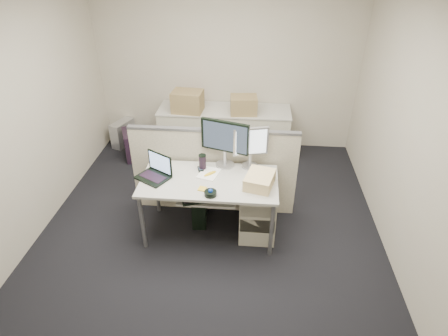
# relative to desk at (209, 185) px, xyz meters

# --- Properties ---
(floor) EXTENTS (4.00, 4.50, 0.01)m
(floor) POSITION_rel_desk_xyz_m (0.00, 0.00, -0.67)
(floor) COLOR black
(floor) RESTS_ON ground
(wall_back) EXTENTS (4.00, 0.02, 2.70)m
(wall_back) POSITION_rel_desk_xyz_m (0.00, 2.25, 0.69)
(wall_back) COLOR #B8B1A1
(wall_back) RESTS_ON ground
(wall_front) EXTENTS (4.00, 0.02, 2.70)m
(wall_front) POSITION_rel_desk_xyz_m (0.00, -2.25, 0.69)
(wall_front) COLOR #B8B1A1
(wall_front) RESTS_ON ground
(wall_left) EXTENTS (0.02, 4.50, 2.70)m
(wall_left) POSITION_rel_desk_xyz_m (-2.00, 0.00, 0.69)
(wall_left) COLOR #B8B1A1
(wall_left) RESTS_ON ground
(wall_right) EXTENTS (0.02, 4.50, 2.70)m
(wall_right) POSITION_rel_desk_xyz_m (2.00, 0.00, 0.69)
(wall_right) COLOR #B8B1A1
(wall_right) RESTS_ON ground
(desk) EXTENTS (1.50, 0.75, 0.73)m
(desk) POSITION_rel_desk_xyz_m (0.00, 0.00, 0.00)
(desk) COLOR #B1B0A7
(desk) RESTS_ON floor
(keyboard_tray) EXTENTS (0.62, 0.32, 0.02)m
(keyboard_tray) POSITION_rel_desk_xyz_m (0.00, -0.18, -0.04)
(keyboard_tray) COLOR #B1B0A7
(keyboard_tray) RESTS_ON desk
(drawer_pedestal) EXTENTS (0.40, 0.55, 0.65)m
(drawer_pedestal) POSITION_rel_desk_xyz_m (0.55, 0.05, -0.34)
(drawer_pedestal) COLOR beige
(drawer_pedestal) RESTS_ON floor
(cubicle_partition) EXTENTS (2.00, 0.06, 1.10)m
(cubicle_partition) POSITION_rel_desk_xyz_m (0.00, 0.45, -0.11)
(cubicle_partition) COLOR beige
(cubicle_partition) RESTS_ON floor
(back_counter) EXTENTS (2.00, 0.60, 0.72)m
(back_counter) POSITION_rel_desk_xyz_m (0.00, 1.93, -0.30)
(back_counter) COLOR beige
(back_counter) RESTS_ON floor
(monitor_main) EXTENTS (0.60, 0.37, 0.56)m
(monitor_main) POSITION_rel_desk_xyz_m (0.15, 0.32, 0.35)
(monitor_main) COLOR black
(monitor_main) RESTS_ON desk
(monitor_small) EXTENTS (0.43, 0.29, 0.49)m
(monitor_small) POSITION_rel_desk_xyz_m (0.44, 0.32, 0.31)
(monitor_small) COLOR #B7B7BC
(monitor_small) RESTS_ON desk
(laptop) EXTENTS (0.43, 0.40, 0.26)m
(laptop) POSITION_rel_desk_xyz_m (-0.62, -0.02, 0.19)
(laptop) COLOR black
(laptop) RESTS_ON desk
(trackball) EXTENTS (0.14, 0.14, 0.05)m
(trackball) POSITION_rel_desk_xyz_m (0.05, -0.28, 0.09)
(trackball) COLOR black
(trackball) RESTS_ON desk
(desk_phone) EXTENTS (0.24, 0.22, 0.06)m
(desk_phone) POSITION_rel_desk_xyz_m (0.60, 0.08, 0.10)
(desk_phone) COLOR black
(desk_phone) RESTS_ON desk
(paper_stack) EXTENTS (0.27, 0.31, 0.01)m
(paper_stack) POSITION_rel_desk_xyz_m (-0.02, 0.12, 0.07)
(paper_stack) COLOR white
(paper_stack) RESTS_ON desk
(sticky_pad) EXTENTS (0.10, 0.10, 0.01)m
(sticky_pad) POSITION_rel_desk_xyz_m (-0.05, -0.18, 0.07)
(sticky_pad) COLOR yellow
(sticky_pad) RESTS_ON desk
(travel_mug) EXTENTS (0.11, 0.11, 0.17)m
(travel_mug) POSITION_rel_desk_xyz_m (-0.10, 0.22, 0.15)
(travel_mug) COLOR black
(travel_mug) RESTS_ON desk
(banana) EXTENTS (0.15, 0.14, 0.04)m
(banana) POSITION_rel_desk_xyz_m (0.00, 0.10, 0.08)
(banana) COLOR gold
(banana) RESTS_ON desk
(cellphone) EXTENTS (0.09, 0.13, 0.02)m
(cellphone) POSITION_rel_desk_xyz_m (-0.12, 0.20, 0.07)
(cellphone) COLOR black
(cellphone) RESTS_ON desk
(manila_folders) EXTENTS (0.36, 0.41, 0.13)m
(manila_folders) POSITION_rel_desk_xyz_m (0.55, -0.05, 0.13)
(manila_folders) COLOR #D9B67E
(manila_folders) RESTS_ON desk
(keyboard) EXTENTS (0.46, 0.30, 0.02)m
(keyboard) POSITION_rel_desk_xyz_m (-0.05, -0.22, -0.02)
(keyboard) COLOR black
(keyboard) RESTS_ON keyboard_tray
(pc_tower_desk) EXTENTS (0.20, 0.42, 0.38)m
(pc_tower_desk) POSITION_rel_desk_xyz_m (-0.15, 0.20, -0.47)
(pc_tower_desk) COLOR black
(pc_tower_desk) RESTS_ON floor
(pc_tower_spare_dark) EXTENTS (0.35, 0.50, 0.43)m
(pc_tower_spare_dark) POSITION_rel_desk_xyz_m (-1.45, 1.63, -0.45)
(pc_tower_spare_dark) COLOR black
(pc_tower_spare_dark) RESTS_ON floor
(pc_tower_spare_silver) EXTENTS (0.32, 0.48, 0.41)m
(pc_tower_spare_silver) POSITION_rel_desk_xyz_m (-1.70, 2.03, -0.46)
(pc_tower_spare_silver) COLOR #B7B7BC
(pc_tower_spare_silver) RESTS_ON floor
(cardboard_box_left) EXTENTS (0.47, 0.37, 0.33)m
(cardboard_box_left) POSITION_rel_desk_xyz_m (-0.54, 1.81, 0.22)
(cardboard_box_left) COLOR olive
(cardboard_box_left) RESTS_ON back_counter
(cardboard_box_right) EXTENTS (0.41, 0.34, 0.28)m
(cardboard_box_right) POSITION_rel_desk_xyz_m (0.30, 1.81, 0.20)
(cardboard_box_right) COLOR olive
(cardboard_box_right) RESTS_ON back_counter
(red_binder) EXTENTS (0.10, 0.28, 0.25)m
(red_binder) POSITION_rel_desk_xyz_m (-0.55, 2.03, 0.18)
(red_binder) COLOR #B00018
(red_binder) RESTS_ON back_counter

